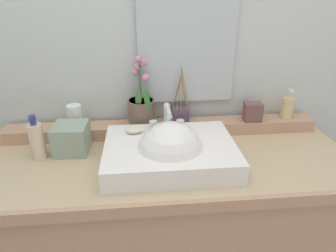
{
  "coord_description": "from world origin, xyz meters",
  "views": [
    {
      "loc": [
        -0.09,
        -0.99,
        1.48
      ],
      "look_at": [
        0.0,
        -0.01,
        1.02
      ],
      "focal_mm": 31.53,
      "sensor_mm": 36.0,
      "label": 1
    }
  ],
  "objects": [
    {
      "name": "reed_diffuser",
      "position": [
        0.08,
        0.23,
        0.97
      ],
      "size": [
        0.08,
        0.1,
        0.25
      ],
      "color": "#554356",
      "rests_on": "back_ledge"
    },
    {
      "name": "wall_back",
      "position": [
        0.0,
        0.38,
        1.28
      ],
      "size": [
        3.12,
        0.2,
        2.56
      ],
      "primitive_type": "cube",
      "color": "silver",
      "rests_on": "ground"
    },
    {
      "name": "soap_bar",
      "position": [
        -0.12,
        0.07,
        0.97
      ],
      "size": [
        0.07,
        0.04,
        0.02
      ],
      "primitive_type": "ellipsoid",
      "color": "beige",
      "rests_on": "sink_basin"
    },
    {
      "name": "lotion_bottle",
      "position": [
        -0.49,
        0.05,
        0.96
      ],
      "size": [
        0.05,
        0.06,
        0.18
      ],
      "color": "beige",
      "rests_on": "vanity_cabinet"
    },
    {
      "name": "potted_plant",
      "position": [
        -0.09,
        0.23,
        1.01
      ],
      "size": [
        0.12,
        0.12,
        0.3
      ],
      "color": "brown",
      "rests_on": "back_ledge"
    },
    {
      "name": "soap_dispenser",
      "position": [
        0.58,
        0.21,
        0.99
      ],
      "size": [
        0.05,
        0.06,
        0.14
      ],
      "color": "#DABE86",
      "rests_on": "back_ledge"
    },
    {
      "name": "mirror",
      "position": [
        0.11,
        0.27,
        1.3
      ],
      "size": [
        0.42,
        0.02,
        0.56
      ],
      "primitive_type": "cube",
      "color": "silver"
    },
    {
      "name": "tissue_box",
      "position": [
        -0.37,
        0.09,
        0.94
      ],
      "size": [
        0.14,
        0.14,
        0.12
      ],
      "primitive_type": "cube",
      "rotation": [
        0.0,
        0.0,
        -0.06
      ],
      "color": "gray",
      "rests_on": "vanity_cabinet"
    },
    {
      "name": "vanity_cabinet",
      "position": [
        0.0,
        -0.0,
        0.44
      ],
      "size": [
        1.46,
        0.56,
        0.88
      ],
      "color": "tan",
      "rests_on": "ground"
    },
    {
      "name": "tumbler_cup",
      "position": [
        -0.38,
        0.2,
        0.98
      ],
      "size": [
        0.06,
        0.06,
        0.1
      ],
      "primitive_type": "cylinder",
      "color": "white",
      "rests_on": "back_ledge"
    },
    {
      "name": "back_ledge",
      "position": [
        0.0,
        0.21,
        0.91
      ],
      "size": [
        1.38,
        0.1,
        0.06
      ],
      "primitive_type": "cube",
      "color": "tan",
      "rests_on": "vanity_cabinet"
    },
    {
      "name": "trinket_box",
      "position": [
        0.41,
        0.2,
        0.98
      ],
      "size": [
        0.08,
        0.07,
        0.08
      ],
      "primitive_type": "cube",
      "rotation": [
        0.0,
        0.0,
        -0.1
      ],
      "color": "brown",
      "rests_on": "back_ledge"
    },
    {
      "name": "sink_basin",
      "position": [
        0.01,
        -0.04,
        0.92
      ],
      "size": [
        0.48,
        0.36,
        0.28
      ],
      "color": "white",
      "rests_on": "vanity_cabinet"
    }
  ]
}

